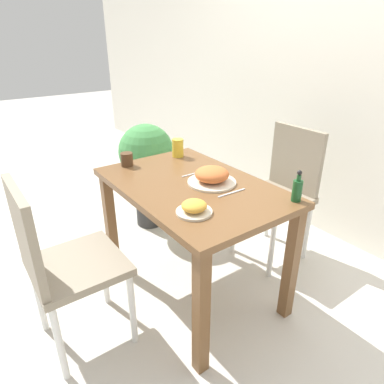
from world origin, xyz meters
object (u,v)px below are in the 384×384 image
chair_far (282,186)px  side_plate (194,208)px  chair_near (59,260)px  potted_plant_left (147,161)px  food_plate (212,176)px  sauce_bottle (297,189)px  drink_cup (127,159)px  juice_glass (178,148)px

chair_far → side_plate: size_ratio=5.42×
chair_far → side_plate: (0.25, -0.93, 0.23)m
chair_near → potted_plant_left: size_ratio=1.08×
chair_near → potted_plant_left: (-0.86, 0.94, 0.04)m
side_plate → food_plate: bearing=128.2°
potted_plant_left → chair_far: bearing=31.3°
chair_near → sauce_bottle: 1.18m
food_plate → drink_cup: (-0.52, -0.26, 0.00)m
side_plate → drink_cup: size_ratio=2.04×
chair_near → chair_far: bearing=-91.7°
drink_cup → juice_glass: 0.36m
chair_near → potted_plant_left: bearing=-47.5°
side_plate → sauce_bottle: sauce_bottle is taller
chair_far → potted_plant_left: bearing=-148.7°
food_plate → potted_plant_left: (-0.93, 0.10, -0.20)m
food_plate → sauce_bottle: 0.46m
side_plate → drink_cup: 0.74m
chair_near → drink_cup: (-0.44, 0.58, 0.24)m
chair_far → food_plate: (0.03, -0.65, 0.24)m
food_plate → potted_plant_left: bearing=174.0°
juice_glass → side_plate: bearing=-28.3°
chair_far → side_plate: 0.99m
food_plate → chair_near: bearing=-95.1°
sauce_bottle → potted_plant_left: sauce_bottle is taller
food_plate → side_plate: (0.22, -0.28, -0.01)m
drink_cup → juice_glass: size_ratio=0.70×
chair_far → food_plate: size_ratio=3.41×
chair_far → juice_glass: (-0.45, -0.55, 0.26)m
drink_cup → juice_glass: (0.04, 0.35, 0.02)m
chair_far → side_plate: chair_far is taller
food_plate → drink_cup: food_plate is taller
side_plate → potted_plant_left: bearing=161.8°
chair_far → drink_cup: bearing=-118.4°
drink_cup → potted_plant_left: potted_plant_left is taller
side_plate → juice_glass: (-0.70, 0.38, 0.03)m
chair_far → juice_glass: bearing=-129.4°
chair_far → drink_cup: 1.06m
chair_far → drink_cup: size_ratio=11.04×
juice_glass → potted_plant_left: 0.50m
side_plate → sauce_bottle: bearing=68.2°
chair_near → food_plate: chair_near is taller
food_plate → side_plate: bearing=-51.8°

